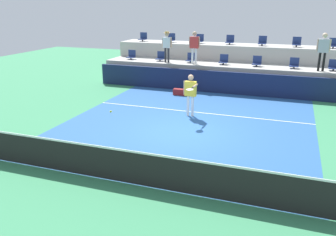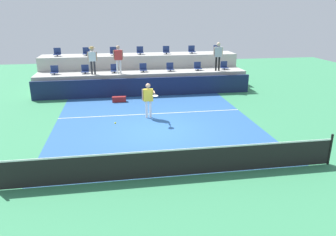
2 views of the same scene
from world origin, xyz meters
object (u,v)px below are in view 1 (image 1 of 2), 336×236
stadium_chair_upper_left (171,38)px  spectator_with_hat (167,44)px  stadium_chair_lower_center (224,60)px  stadium_chair_upper_center (230,40)px  stadium_chair_upper_far_left (143,38)px  stadium_chair_upper_right (297,43)px  stadium_chair_upper_far_right (333,44)px  equipment_bag (181,92)px  stadium_chair_lower_far_left (131,55)px  tennis_player (190,91)px  spectator_leaning_on_rail (194,45)px  stadium_chair_lower_mid_right (257,62)px  stadium_chair_upper_mid_left (200,39)px  stadium_chair_upper_mid_right (262,42)px  stadium_chair_lower_left (161,57)px  spectator_in_grey (323,48)px  stadium_chair_lower_right (294,64)px  stadium_chair_lower_mid_left (191,59)px  stadium_chair_lower_far_right (334,66)px  tennis_ball (111,111)px

stadium_chair_upper_left → spectator_with_hat: (0.52, -2.18, -0.07)m
stadium_chair_lower_center → stadium_chair_upper_center: stadium_chair_upper_center is taller
stadium_chair_upper_far_left → stadium_chair_upper_right: same height
stadium_chair_upper_far_right → equipment_bag: bearing=-149.3°
stadium_chair_lower_far_left → tennis_player: 7.44m
stadium_chair_upper_far_left → spectator_leaning_on_rail: (3.86, -2.18, -0.05)m
stadium_chair_lower_mid_right → stadium_chair_upper_center: 2.64m
stadium_chair_upper_far_right → spectator_leaning_on_rail: size_ratio=0.31×
spectator_with_hat → stadium_chair_lower_center: bearing=7.2°
stadium_chair_upper_far_left → stadium_chair_upper_center: bearing=0.0°
stadium_chair_lower_mid_right → stadium_chair_upper_far_left: bearing=165.7°
stadium_chair_lower_mid_right → stadium_chair_upper_far_right: size_ratio=1.00×
stadium_chair_upper_left → stadium_chair_upper_mid_left: bearing=0.0°
stadium_chair_upper_mid_left → stadium_chair_upper_mid_right: same height
stadium_chair_lower_center → stadium_chair_upper_mid_left: 2.68m
stadium_chair_upper_right → spectator_leaning_on_rail: bearing=-156.5°
stadium_chair_upper_center → equipment_bag: stadium_chair_upper_center is taller
stadium_chair_upper_mid_left → spectator_leaning_on_rail: size_ratio=0.31×
stadium_chair_upper_far_left → tennis_player: 8.94m
stadium_chair_upper_center → equipment_bag: 4.90m
tennis_player → stadium_chair_upper_center: bearing=88.3°
stadium_chair_lower_left → spectator_with_hat: size_ratio=0.32×
stadium_chair_upper_right → spectator_in_grey: (1.18, -2.18, 0.01)m
stadium_chair_lower_right → spectator_in_grey: 1.52m
stadium_chair_lower_far_left → stadium_chair_upper_left: stadium_chair_upper_left is taller
spectator_with_hat → equipment_bag: spectator_with_hat is taller
stadium_chair_upper_mid_right → equipment_bag: (-3.35, -4.11, -2.16)m
stadium_chair_upper_right → spectator_in_grey: 2.48m
stadium_chair_lower_far_left → stadium_chair_upper_mid_left: 4.06m
stadium_chair_upper_right → spectator_with_hat: 6.90m
stadium_chair_lower_mid_right → spectator_with_hat: spectator_with_hat is taller
stadium_chair_lower_mid_left → equipment_bag: (0.18, -2.31, -1.31)m
spectator_with_hat → spectator_in_grey: size_ratio=0.93×
equipment_bag → spectator_in_grey: bearing=17.0°
stadium_chair_lower_center → stadium_chair_lower_far_right: size_ratio=1.00×
stadium_chair_lower_left → stadium_chair_upper_left: bearing=90.1°
stadium_chair_lower_right → stadium_chair_lower_left: bearing=180.0°
stadium_chair_upper_far_right → tennis_player: size_ratio=0.31×
tennis_player → stadium_chair_upper_far_left: bearing=125.4°
stadium_chair_lower_left → stadium_chair_upper_right: size_ratio=1.00×
spectator_with_hat → stadium_chair_lower_far_right: bearing=2.6°
stadium_chair_upper_center → tennis_ball: stadium_chair_upper_center is taller
stadium_chair_upper_far_left → stadium_chair_upper_mid_left: 3.57m
stadium_chair_upper_far_left → stadium_chair_upper_mid_right: (7.12, 0.00, 0.00)m
stadium_chair_upper_mid_left → stadium_chair_upper_far_right: same height
stadium_chair_lower_center → stadium_chair_lower_far_left: bearing=180.0°
stadium_chair_lower_center → stadium_chair_upper_far_left: size_ratio=1.00×
stadium_chair_lower_left → stadium_chair_lower_mid_right: same height
stadium_chair_upper_left → stadium_chair_lower_left: bearing=-89.9°
stadium_chair_lower_far_right → stadium_chair_upper_left: 9.05m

